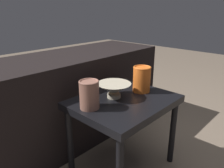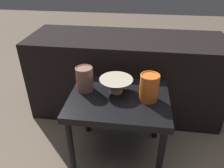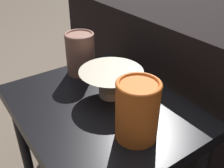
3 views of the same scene
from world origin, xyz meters
name	(u,v)px [view 1 (image 1 of 3)]	position (x,y,z in m)	size (l,w,h in m)	color
ground_plane	(123,166)	(0.00, 0.00, 0.00)	(8.00, 8.00, 0.00)	#6B5B4C
table	(124,109)	(0.00, 0.00, 0.40)	(0.57, 0.45, 0.46)	black
couch_backdrop	(69,97)	(0.00, 0.52, 0.32)	(1.46, 0.50, 0.63)	black
bowl	(114,89)	(-0.02, 0.05, 0.51)	(0.19, 0.19, 0.08)	#B2A88E
vase_textured_left	(89,94)	(-0.21, 0.05, 0.53)	(0.10, 0.10, 0.15)	brown
vase_colorful_right	(141,79)	(0.16, 0.00, 0.54)	(0.11, 0.11, 0.15)	orange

